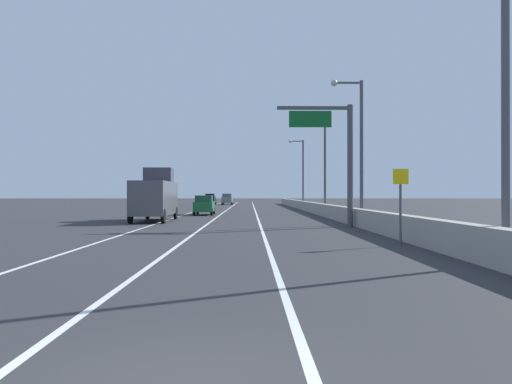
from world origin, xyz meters
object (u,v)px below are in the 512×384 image
Objects in this scene: lamp_post_right_fourth at (301,169)px; car_green_0 at (204,205)px; lamp_post_right_near at (496,75)px; car_gray_1 at (227,199)px; speed_advisory_sign at (401,201)px; lamp_post_right_third at (322,160)px; car_black_2 at (210,199)px; box_truck at (155,196)px; overhead_sign_gantry at (338,150)px; lamp_post_right_second at (357,141)px.

lamp_post_right_fourth reaches higher than car_green_0.
car_green_0 is (-11.47, -21.72, -4.56)m from lamp_post_right_fourth.
lamp_post_right_near reaches higher than car_gray_1.
lamp_post_right_third is at bearing 87.33° from speed_advisory_sign.
lamp_post_right_third is 46.03m from car_black_2.
box_truck is (-14.15, -32.94, -3.66)m from lamp_post_right_fourth.
overhead_sign_gantry is 21.04m from lamp_post_right_third.
overhead_sign_gantry is 2.69m from lamp_post_right_second.
lamp_post_right_third reaches higher than box_truck.
lamp_post_right_third is 18.91m from lamp_post_right_fourth.
car_green_0 is at bearing 108.18° from lamp_post_right_near.
lamp_post_right_near is 37.14m from car_green_0.
car_green_0 is 0.93× the size of car_black_2.
lamp_post_right_second is 2.28× the size of car_gray_1.
car_gray_1 is (0.24, 46.38, 0.09)m from car_green_0.
lamp_post_right_third is at bearing -89.16° from lamp_post_right_fourth.
lamp_post_right_second is 18.92m from lamp_post_right_third.
lamp_post_right_near is 37.83m from lamp_post_right_third.
speed_advisory_sign is (0.44, -11.67, -2.96)m from overhead_sign_gantry.
lamp_post_right_near is 56.74m from lamp_post_right_fourth.
car_gray_1 is (-9.54, 64.51, -3.70)m from overhead_sign_gantry.
overhead_sign_gantry is 14.54m from box_truck.
lamp_post_right_near is 18.91m from lamp_post_right_second.
car_black_2 is (-14.27, 62.32, -4.47)m from lamp_post_right_second.
car_green_0 is at bearing -90.30° from car_gray_1.
overhead_sign_gantry is at bearing 95.80° from lamp_post_right_near.
speed_advisory_sign is 0.32× the size of lamp_post_right_third.
car_black_2 is at bearing -176.99° from car_gray_1.
lamp_post_right_fourth is 36.04m from box_truck.
lamp_post_right_near reaches higher than car_green_0.
lamp_post_right_third reaches higher than car_gray_1.
car_green_0 is (-11.75, -2.81, -4.56)m from lamp_post_right_third.
box_truck is (0.20, -57.44, 0.81)m from car_black_2.
speed_advisory_sign reaches higher than car_gray_1.
overhead_sign_gantry is at bearing -78.86° from car_black_2.
car_black_2 is at bearing 100.04° from lamp_post_right_near.
lamp_post_right_third is at bearing 13.44° from car_green_0.
car_black_2 is (-14.63, 43.41, -4.47)m from lamp_post_right_third.
overhead_sign_gantry is 1.56× the size of car_black_2.
speed_advisory_sign is at bearing -91.38° from lamp_post_right_fourth.
lamp_post_right_fourth is at bearing 62.16° from car_green_0.
speed_advisory_sign is 51.67m from lamp_post_right_fourth.
car_green_0 is 46.38m from car_gray_1.
lamp_post_right_fourth reaches higher than speed_advisory_sign.
box_truck is (-14.18, 23.80, -3.66)m from lamp_post_right_near.
lamp_post_right_second reaches higher than car_green_0.
lamp_post_right_fourth is 27.46m from car_gray_1.
lamp_post_right_second is (1.61, 2.02, 0.76)m from overhead_sign_gantry.
overhead_sign_gantry is 0.97× the size of box_truck.
speed_advisory_sign is 0.67× the size of car_green_0.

